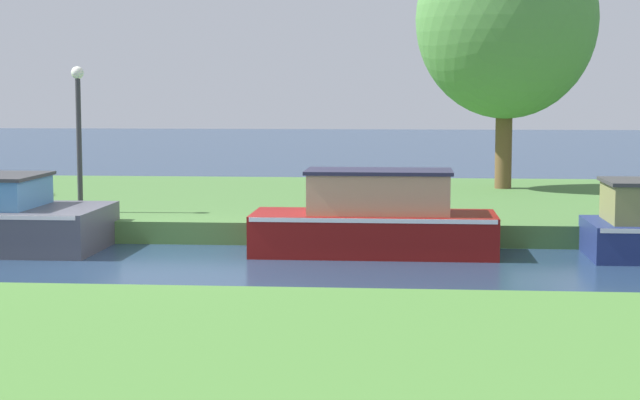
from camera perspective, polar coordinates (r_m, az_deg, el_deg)
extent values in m
plane|color=navy|center=(16.85, -8.52, -3.39)|extent=(120.00, 120.00, 0.00)
cube|color=#457036|center=(23.63, -4.60, -0.20)|extent=(72.00, 10.00, 0.40)
cube|color=maroon|center=(17.54, 2.93, -1.83)|extent=(4.05, 1.51, 0.69)
cube|color=white|center=(17.50, 2.93, -0.83)|extent=(3.97, 1.54, 0.07)
cube|color=tan|center=(17.46, 3.21, 0.37)|extent=(2.32, 1.15, 0.66)
cube|color=#27263B|center=(17.43, 3.22, 1.55)|extent=(2.42, 1.21, 0.06)
cylinder|color=brown|center=(25.44, 9.94, 3.68)|extent=(0.40, 0.40, 2.71)
ellipsoid|color=#518A44|center=(25.27, 10.09, 9.64)|extent=(4.25, 3.24, 4.65)
cylinder|color=#333338|center=(20.55, -12.93, 2.87)|extent=(0.10, 0.10, 2.54)
sphere|color=white|center=(20.53, -13.02, 6.75)|extent=(0.24, 0.24, 0.24)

